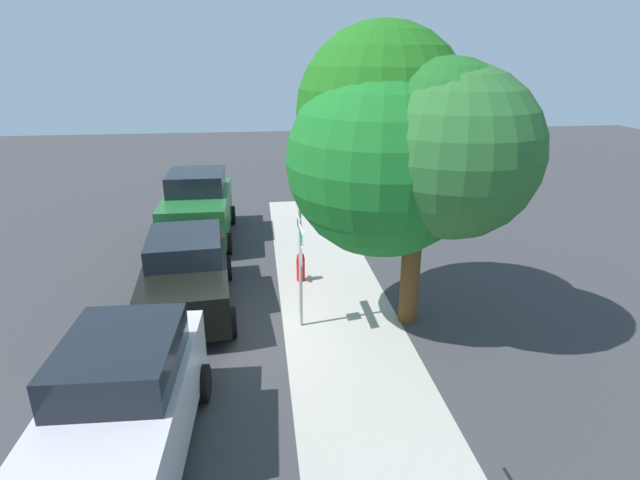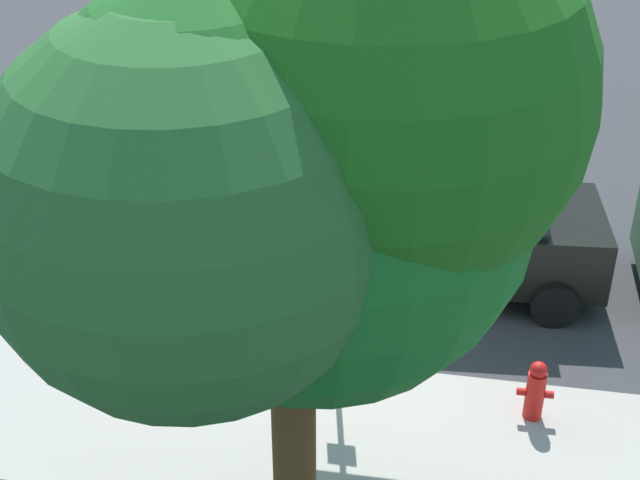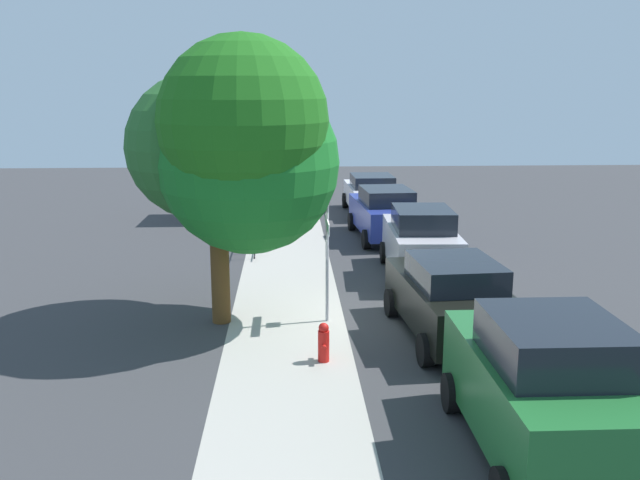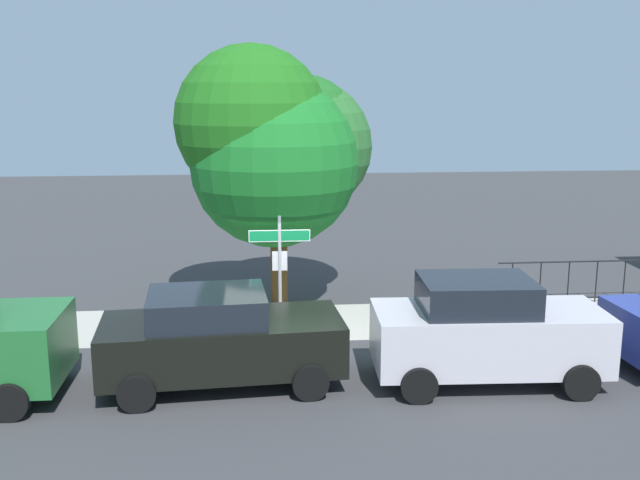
{
  "view_description": "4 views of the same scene",
  "coord_description": "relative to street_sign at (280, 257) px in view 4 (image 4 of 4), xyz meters",
  "views": [
    {
      "loc": [
        9.6,
        -0.4,
        5.59
      ],
      "look_at": [
        -0.63,
        0.88,
        1.77
      ],
      "focal_mm": 28.21,
      "sensor_mm": 36.0,
      "label": 1
    },
    {
      "loc": [
        -1.35,
        9.07,
        7.2
      ],
      "look_at": [
        0.07,
        0.77,
        2.24
      ],
      "focal_mm": 51.31,
      "sensor_mm": 36.0,
      "label": 2
    },
    {
      "loc": [
        -14.89,
        1.26,
        5.23
      ],
      "look_at": [
        0.84,
        0.52,
        1.67
      ],
      "focal_mm": 38.71,
      "sensor_mm": 36.0,
      "label": 3
    },
    {
      "loc": [
        -0.54,
        -14.8,
        5.34
      ],
      "look_at": [
        0.74,
        -0.01,
        2.2
      ],
      "focal_mm": 41.37,
      "sensor_mm": 36.0,
      "label": 4
    }
  ],
  "objects": [
    {
      "name": "shade_tree",
      "position": [
        0.07,
        2.07,
        2.22
      ],
      "size": [
        4.7,
        4.72,
        6.26
      ],
      "color": "brown",
      "rests_on": "ground_plane"
    },
    {
      "name": "car_black",
      "position": [
        -1.17,
        -2.53,
        -0.88
      ],
      "size": [
        4.42,
        2.32,
        1.74
      ],
      "rotation": [
        0.0,
        0.0,
        0.08
      ],
      "color": "black",
      "rests_on": "ground_plane"
    },
    {
      "name": "iron_fence",
      "position": [
        7.95,
        1.9,
        -1.2
      ],
      "size": [
        5.06,
        0.04,
        1.07
      ],
      "color": "black",
      "rests_on": "ground_plane"
    },
    {
      "name": "sidewalk_strip",
      "position": [
        2.08,
        0.9,
        -1.77
      ],
      "size": [
        24.0,
        2.6,
        0.0
      ],
      "primitive_type": "cube",
      "color": "#ABA59B",
      "rests_on": "ground_plane"
    },
    {
      "name": "ground_plane",
      "position": [
        0.08,
        -0.4,
        -1.77
      ],
      "size": [
        60.0,
        60.0,
        0.0
      ],
      "primitive_type": "plane",
      "color": "#38383A"
    },
    {
      "name": "street_sign",
      "position": [
        0.0,
        0.0,
        0.0
      ],
      "size": [
        1.3,
        0.07,
        2.65
      ],
      "color": "#9EA0A5",
      "rests_on": "ground_plane"
    },
    {
      "name": "car_silver",
      "position": [
        3.63,
        -2.81,
        -0.79
      ],
      "size": [
        4.2,
        2.08,
        1.95
      ],
      "rotation": [
        0.0,
        0.0,
        -0.04
      ],
      "color": "#BFB9C2",
      "rests_on": "ground_plane"
    },
    {
      "name": "fire_hydrant",
      "position": [
        -2.33,
        0.2,
        -1.38
      ],
      "size": [
        0.42,
        0.22,
        0.78
      ],
      "color": "red",
      "rests_on": "ground_plane"
    }
  ]
}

